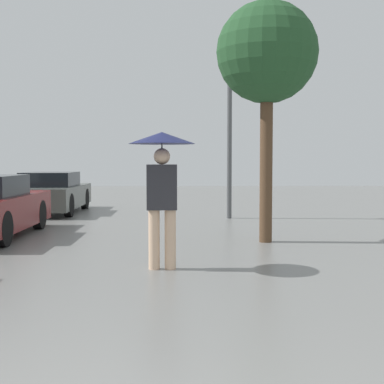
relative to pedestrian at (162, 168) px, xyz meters
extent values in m
cylinder|color=beige|center=(-0.11, 0.00, -1.00)|extent=(0.16, 0.16, 0.84)
cylinder|color=beige|center=(0.11, 0.00, -1.00)|extent=(0.16, 0.16, 0.84)
cube|color=#2D2D33|center=(0.00, 0.00, -0.27)|extent=(0.42, 0.24, 0.63)
sphere|color=beige|center=(0.00, 0.00, 0.16)|extent=(0.23, 0.23, 0.23)
cylinder|color=#515456|center=(0.00, 0.00, 0.00)|extent=(0.02, 0.02, 0.66)
cone|color=#191E4C|center=(0.00, 0.00, 0.41)|extent=(0.93, 0.93, 0.16)
cylinder|color=black|center=(-2.85, 4.51, -1.10)|extent=(0.18, 0.64, 0.64)
cylinder|color=black|center=(-2.85, 2.02, -1.10)|extent=(0.18, 0.64, 0.64)
cube|color=#4C514C|center=(-3.43, 8.31, -0.94)|extent=(1.62, 4.06, 0.61)
cube|color=black|center=(-3.43, 8.10, -0.44)|extent=(1.38, 1.83, 0.40)
cylinder|color=black|center=(-4.16, 9.57, -1.10)|extent=(0.18, 0.64, 0.64)
cylinder|color=black|center=(-2.70, 9.57, -1.10)|extent=(0.18, 0.64, 0.64)
cylinder|color=black|center=(-4.16, 7.05, -1.10)|extent=(0.18, 0.64, 0.64)
cylinder|color=black|center=(-2.70, 7.05, -1.10)|extent=(0.18, 0.64, 0.64)
cylinder|color=brown|center=(1.87, 2.46, 0.07)|extent=(0.23, 0.23, 2.99)
sphere|color=#234C28|center=(1.87, 2.46, 2.08)|extent=(1.87, 1.87, 1.87)
cylinder|color=#515456|center=(1.60, 6.61, 0.60)|extent=(0.13, 0.13, 4.05)
sphere|color=beige|center=(1.60, 6.61, 2.72)|extent=(0.33, 0.33, 0.33)
camera|label=1|loc=(0.19, -7.42, 0.09)|focal=50.00mm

